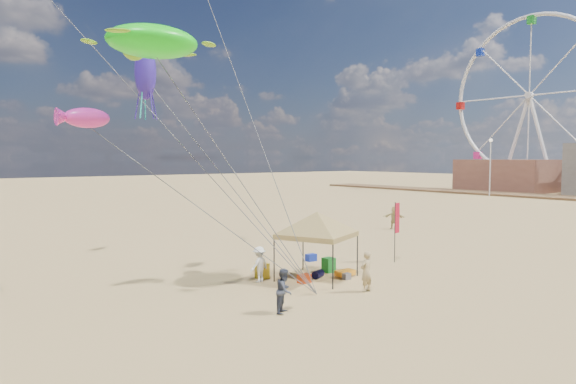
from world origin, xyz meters
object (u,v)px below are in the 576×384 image
object	(u,v)px
cooler_blue	(311,258)
person_far_c	(394,217)
lamp_north	(490,158)
chair_yellow	(262,271)
person_near_b	(284,291)
ferris_wheel	(529,104)
beach_cart	(345,273)
chair_green	(329,265)
cooler_red	(304,279)
person_near_a	(366,272)
person_near_c	(259,264)
canopy_tent	(317,214)
feather_flag	(397,222)

from	to	relation	value
cooler_blue	person_far_c	size ratio (longest dim) A/B	0.30
person_far_c	lamp_north	distance (m)	40.86
chair_yellow	person_near_b	world-z (taller)	person_near_b
lamp_north	ferris_wheel	bearing A→B (deg)	10.98
beach_cart	person_far_c	xyz separation A→B (m)	(14.45, 9.37, 0.69)
person_near_b	chair_green	bearing A→B (deg)	-0.84
cooler_red	person_near_a	world-z (taller)	person_near_a
person_near_a	person_near_b	world-z (taller)	person_near_a
chair_green	cooler_blue	bearing A→B (deg)	67.12
chair_yellow	person_near_c	xyz separation A→B (m)	(-0.51, -0.50, 0.44)
lamp_north	ferris_wheel	size ratio (longest dim) A/B	0.28
cooler_red	cooler_blue	xyz separation A→B (m)	(3.38, 3.48, 0.00)
canopy_tent	ferris_wheel	size ratio (longest dim) A/B	0.18
person_near_b	person_far_c	bearing A→B (deg)	-4.16
person_near_b	cooler_blue	bearing A→B (deg)	8.43
cooler_red	feather_flag	bearing A→B (deg)	4.75
chair_green	feather_flag	bearing A→B (deg)	-4.61
cooler_red	beach_cart	bearing A→B (deg)	-7.90
canopy_tent	chair_green	distance (m)	3.00
person_near_b	person_near_a	bearing A→B (deg)	-32.40
cooler_red	beach_cart	world-z (taller)	cooler_red
person_far_c	cooler_blue	bearing A→B (deg)	-98.37
cooler_blue	person_far_c	bearing A→B (deg)	22.83
chair_yellow	ferris_wheel	bearing A→B (deg)	19.07
person_near_b	person_near_c	world-z (taller)	person_near_b
person_near_b	ferris_wheel	world-z (taller)	ferris_wheel
lamp_north	person_near_b	bearing A→B (deg)	-155.39
beach_cart	person_near_b	distance (m)	6.21
cooler_red	lamp_north	size ratio (longest dim) A/B	0.07
person_far_c	lamp_north	world-z (taller)	lamp_north
chair_green	person_near_b	world-z (taller)	person_near_b
lamp_north	person_near_a	bearing A→B (deg)	-153.81
beach_cart	person_near_a	xyz separation A→B (m)	(-1.19, -2.43, 0.64)
chair_green	lamp_north	xyz separation A→B (m)	(52.26, 22.67, 5.17)
chair_yellow	person_near_a	distance (m)	5.01
cooler_red	chair_yellow	size ratio (longest dim) A/B	0.77
cooler_red	person_near_b	bearing A→B (deg)	-138.94
person_near_c	cooler_red	bearing A→B (deg)	124.27
chair_yellow	lamp_north	bearing A→B (deg)	21.41
cooler_red	person_near_b	size ratio (longest dim) A/B	0.34
chair_green	beach_cart	world-z (taller)	chair_green
person_near_b	person_near_c	xyz separation A→B (m)	(1.90, 4.28, -0.00)
person_near_a	cooler_red	bearing A→B (deg)	-77.07
cooler_red	cooler_blue	distance (m)	4.86
beach_cart	person_near_a	world-z (taller)	person_near_a
person_far_c	ferris_wheel	size ratio (longest dim) A/B	0.06
beach_cart	cooler_red	bearing A→B (deg)	172.10
cooler_blue	person_near_c	xyz separation A→B (m)	(-4.87, -2.15, 0.60)
beach_cart	person_near_c	bearing A→B (deg)	156.01
feather_flag	chair_green	distance (m)	4.85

